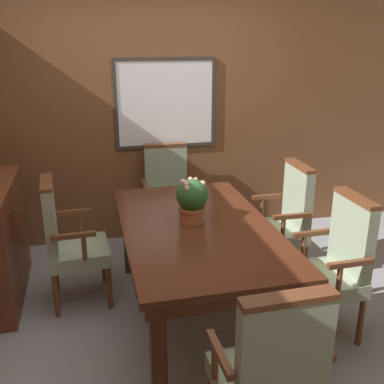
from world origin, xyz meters
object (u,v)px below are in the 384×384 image
chair_head_near (271,372)px  chair_left_far (67,238)px  chair_right_near (335,262)px  potted_plant (192,199)px  dining_table (197,237)px  chair_head_far (168,193)px  chair_right_far (284,218)px

chair_head_near → chair_left_far: bearing=-62.3°
chair_left_far → chair_right_near: bearing=-118.0°
potted_plant → chair_right_near: bearing=-28.3°
dining_table → chair_head_near: 1.32m
chair_head_far → potted_plant: 1.29m
chair_right_near → chair_head_near: bearing=-44.3°
chair_head_far → dining_table: bearing=-90.1°
chair_head_far → potted_plant: potted_plant is taller
chair_right_far → chair_left_far: 1.82m
chair_right_near → potted_plant: (-0.91, 0.49, 0.37)m
chair_left_far → chair_head_far: bearing=-50.7°
chair_head_far → chair_head_near: bearing=-88.8°
dining_table → chair_head_near: bearing=-88.7°
chair_head_near → chair_left_far: size_ratio=1.00×
chair_right_far → chair_head_near: (-0.85, -1.74, 0.00)m
dining_table → chair_head_far: size_ratio=1.78×
chair_head_near → chair_head_far: size_ratio=1.00×
chair_right_far → potted_plant: size_ratio=3.15×
chair_right_near → chair_head_near: (-0.86, -0.91, 0.00)m
chair_head_near → potted_plant: 1.45m
dining_table → chair_right_far: 0.98m
chair_head_far → potted_plant: (-0.05, -1.23, 0.37)m
dining_table → chair_left_far: chair_left_far is taller
chair_head_near → chair_head_far: (0.00, 2.63, 0.00)m
chair_right_near → chair_left_far: bearing=-115.8°
chair_left_far → chair_head_far: (0.96, 0.88, 0.00)m
chair_head_near → dining_table: bearing=-89.8°
chair_right_far → chair_right_near: 0.82m
chair_left_far → potted_plant: size_ratio=3.15×
chair_head_near → chair_left_far: 2.00m
chair_left_far → chair_head_far: size_ratio=1.00×
chair_head_near → potted_plant: size_ratio=3.15×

